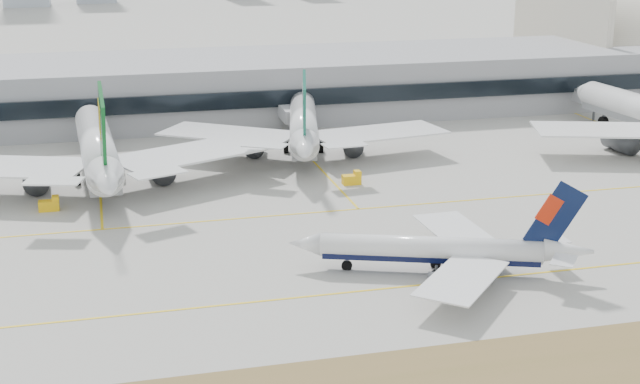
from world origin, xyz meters
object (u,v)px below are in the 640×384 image
object	(u,v)px
widebody_eva	(98,151)
terminal	(210,87)
taxiing_airliner	(442,250)
widebody_cathay	(303,127)

from	to	relation	value
widebody_eva	terminal	distance (m)	64.52
taxiing_airliner	terminal	xyz separation A→B (m)	(-18.08, 116.46, 3.96)
widebody_eva	widebody_cathay	size ratio (longest dim) A/B	1.12
taxiing_airliner	terminal	size ratio (longest dim) A/B	0.15
widebody_cathay	terminal	size ratio (longest dim) A/B	0.22
widebody_cathay	terminal	bearing A→B (deg)	30.74
taxiing_airliner	widebody_eva	size ratio (longest dim) A/B	0.61
taxiing_airliner	widebody_cathay	distance (m)	72.37
taxiing_airliner	widebody_eva	world-z (taller)	widebody_eva
widebody_eva	terminal	world-z (taller)	widebody_eva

